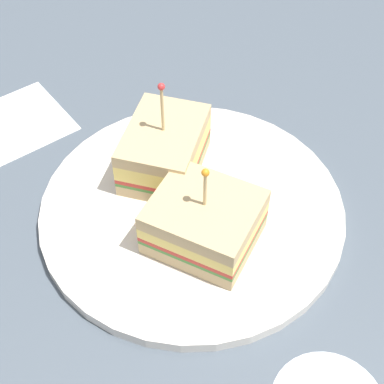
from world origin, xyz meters
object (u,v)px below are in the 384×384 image
Objects in this scene: plate at (192,209)px; sandwich_half_back at (164,149)px; sandwich_half_front at (204,222)px; napkin at (13,124)px.

plate is 2.52× the size of sandwich_half_back.
sandwich_half_back reaches higher than sandwich_half_front.
sandwich_half_front is 10.00cm from sandwich_half_back.
sandwich_half_back reaches higher than napkin.
sandwich_half_back is 1.00× the size of napkin.
sandwich_half_front is at bearing -82.46° from plate.
plate is at bearing -40.17° from napkin.
sandwich_half_front is (0.55, -4.19, 3.14)cm from plate.
sandwich_half_back is 19.98cm from napkin.
sandwich_half_front is 1.03× the size of napkin.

